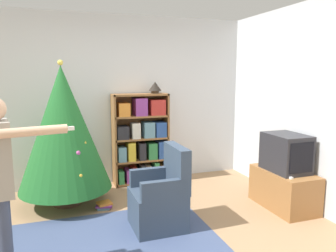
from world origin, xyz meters
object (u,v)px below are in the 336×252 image
object	(u,v)px
standing_person	(1,179)
television	(286,153)
armchair	(161,199)
bookshelf	(142,139)
table_lamp	(155,87)
christmas_tree	(64,129)

from	to	relation	value
standing_person	television	bearing A→B (deg)	89.97
armchair	television	bearing A→B (deg)	89.91
bookshelf	table_lamp	world-z (taller)	table_lamp
television	standing_person	distance (m)	3.21
standing_person	table_lamp	world-z (taller)	table_lamp
television	table_lamp	size ratio (longest dim) A/B	2.85
television	armchair	bearing A→B (deg)	-179.69
christmas_tree	table_lamp	distance (m)	1.57
bookshelf	armchair	world-z (taller)	bookshelf
television	bookshelf	bearing A→B (deg)	133.86
armchair	standing_person	world-z (taller)	standing_person
television	armchair	size ratio (longest dim) A/B	0.62
television	christmas_tree	size ratio (longest dim) A/B	0.30
bookshelf	standing_person	size ratio (longest dim) A/B	0.92
bookshelf	table_lamp	size ratio (longest dim) A/B	7.05
bookshelf	christmas_tree	xyz separation A→B (m)	(-1.16, -0.52, 0.31)
standing_person	bookshelf	bearing A→B (deg)	131.16
bookshelf	christmas_tree	bearing A→B (deg)	-155.74
bookshelf	armchair	size ratio (longest dim) A/B	1.53
bookshelf	television	size ratio (longest dim) A/B	2.48
television	standing_person	world-z (taller)	standing_person
christmas_tree	armchair	size ratio (longest dim) A/B	2.04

